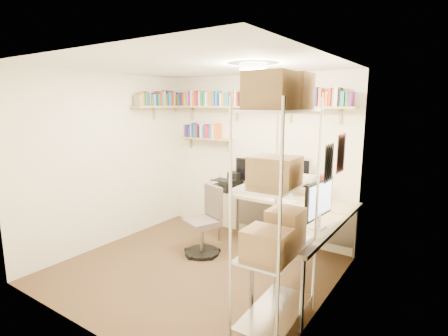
# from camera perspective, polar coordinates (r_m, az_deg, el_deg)

# --- Properties ---
(ground) EXTENTS (3.20, 3.20, 0.00)m
(ground) POSITION_cam_1_polar(r_m,az_deg,el_deg) (4.63, -4.85, -16.15)
(ground) COLOR #4E3721
(ground) RESTS_ON ground
(room_shell) EXTENTS (3.24, 3.04, 2.52)m
(room_shell) POSITION_cam_1_polar(r_m,az_deg,el_deg) (4.17, -5.12, 3.24)
(room_shell) COLOR #EFE4C2
(room_shell) RESTS_ON ground
(wall_shelves) EXTENTS (3.12, 1.09, 0.80)m
(wall_shelves) POSITION_cam_1_polar(r_m,az_deg,el_deg) (5.43, 0.09, 10.05)
(wall_shelves) COLOR tan
(wall_shelves) RESTS_ON ground
(corner_desk) EXTENTS (2.05, 2.00, 1.33)m
(corner_desk) POSITION_cam_1_polar(r_m,az_deg,el_deg) (4.76, 8.97, -5.61)
(corner_desk) COLOR #D9B88D
(corner_desk) RESTS_ON ground
(office_chair) EXTENTS (0.55, 0.56, 0.96)m
(office_chair) POSITION_cam_1_polar(r_m,az_deg,el_deg) (4.91, -3.09, -9.39)
(office_chair) COLOR black
(office_chair) RESTS_ON ground
(wire_rack) EXTENTS (0.48, 0.94, 2.33)m
(wire_rack) POSITION_cam_1_polar(r_m,az_deg,el_deg) (3.03, 8.78, -0.83)
(wire_rack) COLOR silver
(wire_rack) RESTS_ON ground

